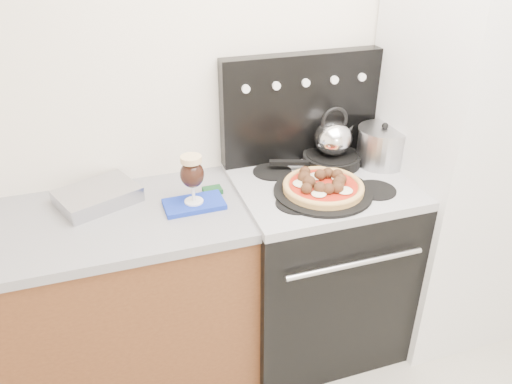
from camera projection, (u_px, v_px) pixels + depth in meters
name	position (u px, v px, depth m)	size (l,w,h in m)	color
room_shell	(444.00, 225.00, 1.30)	(3.52, 3.01, 2.52)	#B7B2A7
base_cabinet	(81.00, 315.00, 2.17)	(1.45, 0.60, 0.86)	brown
countertop	(61.00, 229.00, 1.95)	(1.48, 0.63, 0.04)	gray
stove_body	(316.00, 267.00, 2.45)	(0.76, 0.65, 0.88)	black
cooktop	(322.00, 185.00, 2.22)	(0.76, 0.65, 0.04)	#ADADB2
backguard	(301.00, 107.00, 2.32)	(0.76, 0.08, 0.50)	black
fridge	(459.00, 156.00, 2.37)	(0.64, 0.68, 1.90)	silver
foil_sheet	(98.00, 196.00, 2.07)	(0.31, 0.23, 0.06)	silver
oven_mitt	(194.00, 204.00, 2.06)	(0.25, 0.14, 0.02)	#1630B1
beer_glass	(192.00, 179.00, 2.00)	(0.10, 0.10, 0.21)	black
pizza_pan	(323.00, 191.00, 2.12)	(0.42, 0.42, 0.01)	black
pizza	(323.00, 185.00, 2.10)	(0.34, 0.34, 0.05)	tan
skillet	(331.00, 159.00, 2.35)	(0.27, 0.27, 0.05)	black
tea_kettle	(333.00, 135.00, 2.29)	(0.18, 0.18, 0.20)	white
stock_pot	(382.00, 147.00, 2.33)	(0.23, 0.23, 0.17)	#AFB0B3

